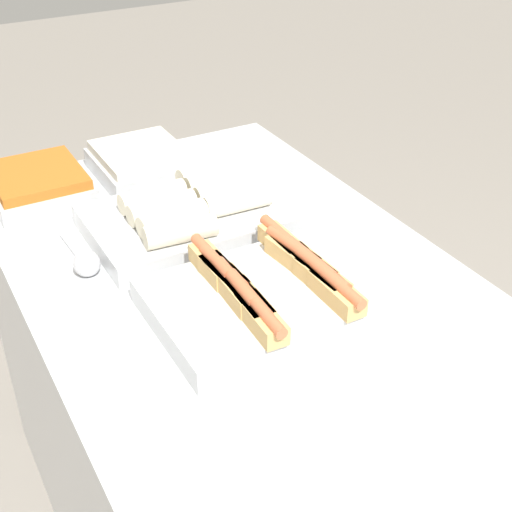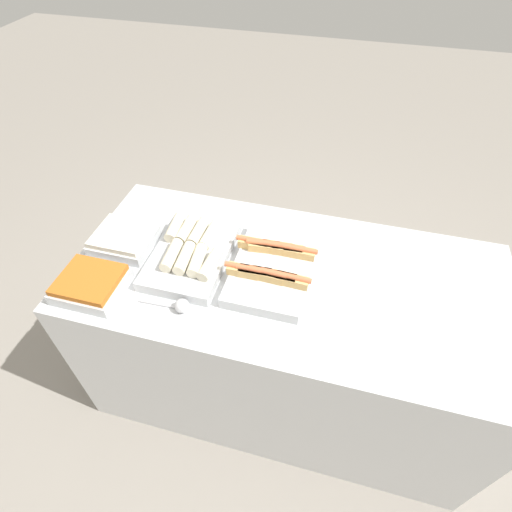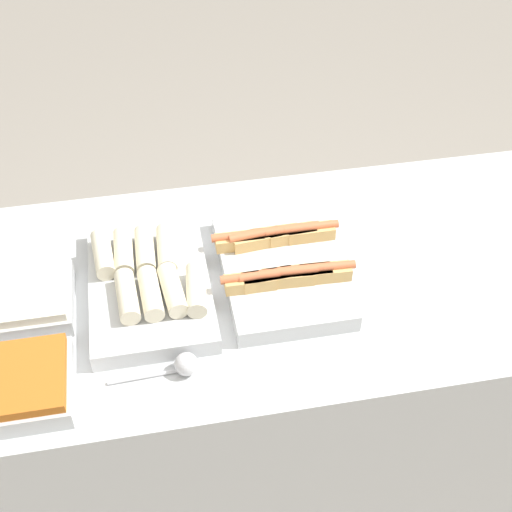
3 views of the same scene
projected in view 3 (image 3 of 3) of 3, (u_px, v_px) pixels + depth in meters
ground_plane at (295, 452)px, 2.51m from camera, size 12.00×12.00×0.00m
counter at (300, 374)px, 2.21m from camera, size 1.81×0.85×0.89m
tray_hotdogs at (281, 264)px, 1.87m from camera, size 0.34×0.46×0.10m
tray_wraps at (149, 281)px, 1.82m from camera, size 0.30×0.48×0.10m
tray_side_front at (15, 386)px, 1.58m from camera, size 0.25×0.23×0.07m
tray_side_back at (22, 300)px, 1.78m from camera, size 0.25×0.23×0.07m
serving_spoon_near at (182, 365)px, 1.64m from camera, size 0.21×0.06×0.06m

